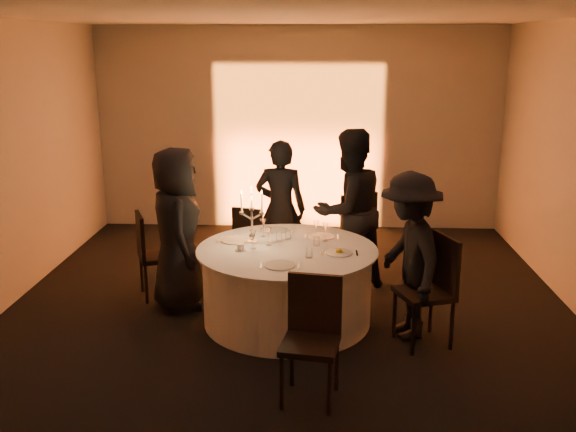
{
  "coord_description": "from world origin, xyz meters",
  "views": [
    {
      "loc": [
        0.29,
        -6.04,
        2.73
      ],
      "look_at": [
        0.0,
        0.2,
        1.05
      ],
      "focal_mm": 40.0,
      "sensor_mm": 36.0,
      "label": 1
    }
  ],
  "objects_px": {
    "guest_back_right": "(349,211)",
    "guest_right": "(409,256)",
    "coffee_cup": "(240,247)",
    "banquet_table": "(287,285)",
    "guest_back_left": "(281,209)",
    "candelabra": "(252,223)",
    "chair_back_right": "(353,230)",
    "chair_front": "(312,331)",
    "chair_right": "(433,284)",
    "chair_left": "(151,250)",
    "chair_back_left": "(251,238)",
    "guest_left": "(177,229)"
  },
  "relations": [
    {
      "from": "chair_back_left",
      "to": "guest_back_left",
      "type": "distance_m",
      "value": 0.49
    },
    {
      "from": "banquet_table",
      "to": "coffee_cup",
      "type": "relative_size",
      "value": 16.36
    },
    {
      "from": "guest_left",
      "to": "guest_back_right",
      "type": "distance_m",
      "value": 1.92
    },
    {
      "from": "guest_left",
      "to": "chair_right",
      "type": "bearing_deg",
      "value": -122.12
    },
    {
      "from": "chair_left",
      "to": "guest_right",
      "type": "relative_size",
      "value": 0.6
    },
    {
      "from": "chair_right",
      "to": "guest_left",
      "type": "bearing_deg",
      "value": -125.87
    },
    {
      "from": "guest_right",
      "to": "candelabra",
      "type": "height_order",
      "value": "guest_right"
    },
    {
      "from": "guest_back_right",
      "to": "guest_right",
      "type": "relative_size",
      "value": 1.15
    },
    {
      "from": "chair_right",
      "to": "guest_back_right",
      "type": "relative_size",
      "value": 0.56
    },
    {
      "from": "chair_left",
      "to": "chair_right",
      "type": "distance_m",
      "value": 3.06
    },
    {
      "from": "chair_front",
      "to": "banquet_table",
      "type": "bearing_deg",
      "value": 110.16
    },
    {
      "from": "chair_back_right",
      "to": "guest_right",
      "type": "height_order",
      "value": "guest_right"
    },
    {
      "from": "chair_front",
      "to": "coffee_cup",
      "type": "height_order",
      "value": "chair_front"
    },
    {
      "from": "coffee_cup",
      "to": "banquet_table",
      "type": "bearing_deg",
      "value": 9.38
    },
    {
      "from": "coffee_cup",
      "to": "guest_back_left",
      "type": "bearing_deg",
      "value": 77.32
    },
    {
      "from": "chair_left",
      "to": "guest_left",
      "type": "height_order",
      "value": "guest_left"
    },
    {
      "from": "guest_back_left",
      "to": "candelabra",
      "type": "relative_size",
      "value": 2.79
    },
    {
      "from": "chair_back_left",
      "to": "candelabra",
      "type": "bearing_deg",
      "value": 115.86
    },
    {
      "from": "chair_front",
      "to": "guest_left",
      "type": "height_order",
      "value": "guest_left"
    },
    {
      "from": "chair_back_left",
      "to": "guest_back_right",
      "type": "xyz_separation_m",
      "value": [
        1.13,
        -0.3,
        0.43
      ]
    },
    {
      "from": "guest_back_left",
      "to": "guest_back_right",
      "type": "relative_size",
      "value": 0.9
    },
    {
      "from": "chair_left",
      "to": "chair_front",
      "type": "height_order",
      "value": "chair_front"
    },
    {
      "from": "guest_left",
      "to": "guest_back_right",
      "type": "bearing_deg",
      "value": -86.85
    },
    {
      "from": "guest_back_left",
      "to": "candelabra",
      "type": "distance_m",
      "value": 1.16
    },
    {
      "from": "chair_front",
      "to": "coffee_cup",
      "type": "distance_m",
      "value": 1.54
    },
    {
      "from": "chair_back_left",
      "to": "chair_right",
      "type": "relative_size",
      "value": 0.85
    },
    {
      "from": "chair_back_left",
      "to": "guest_back_left",
      "type": "height_order",
      "value": "guest_back_left"
    },
    {
      "from": "guest_left",
      "to": "guest_right",
      "type": "height_order",
      "value": "guest_left"
    },
    {
      "from": "chair_back_right",
      "to": "guest_back_left",
      "type": "xyz_separation_m",
      "value": [
        -0.86,
        0.07,
        0.22
      ]
    },
    {
      "from": "guest_back_right",
      "to": "guest_right",
      "type": "height_order",
      "value": "guest_back_right"
    },
    {
      "from": "guest_left",
      "to": "guest_back_right",
      "type": "xyz_separation_m",
      "value": [
        1.82,
        0.62,
        0.06
      ]
    },
    {
      "from": "candelabra",
      "to": "guest_back_left",
      "type": "bearing_deg",
      "value": 78.76
    },
    {
      "from": "chair_front",
      "to": "guest_back_right",
      "type": "relative_size",
      "value": 0.54
    },
    {
      "from": "banquet_table",
      "to": "candelabra",
      "type": "bearing_deg",
      "value": 153.01
    },
    {
      "from": "chair_left",
      "to": "chair_front",
      "type": "xyz_separation_m",
      "value": [
        1.78,
        -1.99,
        0.02
      ]
    },
    {
      "from": "guest_back_left",
      "to": "guest_right",
      "type": "height_order",
      "value": "guest_back_left"
    },
    {
      "from": "banquet_table",
      "to": "chair_back_right",
      "type": "xyz_separation_m",
      "value": [
        0.72,
        1.25,
        0.22
      ]
    },
    {
      "from": "guest_back_right",
      "to": "banquet_table",
      "type": "bearing_deg",
      "value": 21.24
    },
    {
      "from": "banquet_table",
      "to": "coffee_cup",
      "type": "distance_m",
      "value": 0.62
    },
    {
      "from": "chair_right",
      "to": "candelabra",
      "type": "distance_m",
      "value": 1.88
    },
    {
      "from": "chair_right",
      "to": "coffee_cup",
      "type": "height_order",
      "value": "chair_right"
    },
    {
      "from": "coffee_cup",
      "to": "candelabra",
      "type": "distance_m",
      "value": 0.33
    },
    {
      "from": "guest_back_right",
      "to": "coffee_cup",
      "type": "xyz_separation_m",
      "value": [
        -1.1,
        -1.02,
        -0.12
      ]
    },
    {
      "from": "banquet_table",
      "to": "guest_back_left",
      "type": "bearing_deg",
      "value": 96.09
    },
    {
      "from": "chair_back_right",
      "to": "candelabra",
      "type": "relative_size",
      "value": 1.8
    },
    {
      "from": "chair_back_right",
      "to": "chair_right",
      "type": "relative_size",
      "value": 1.03
    },
    {
      "from": "chair_back_right",
      "to": "chair_front",
      "type": "xyz_separation_m",
      "value": [
        -0.46,
        -2.66,
        -0.05
      ]
    },
    {
      "from": "guest_back_left",
      "to": "chair_left",
      "type": "bearing_deg",
      "value": 34.38
    },
    {
      "from": "guest_back_right",
      "to": "guest_left",
      "type": "bearing_deg",
      "value": -15.6
    },
    {
      "from": "guest_left",
      "to": "coffee_cup",
      "type": "height_order",
      "value": "guest_left"
    }
  ]
}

